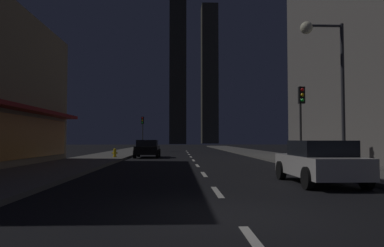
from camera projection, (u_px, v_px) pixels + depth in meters
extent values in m
cube|color=black|center=(188.00, 154.00, 39.04)|extent=(78.00, 136.00, 0.10)
cube|color=#605E59|center=(253.00, 153.00, 39.31)|extent=(4.00, 76.00, 0.15)
cube|color=#605E59|center=(122.00, 153.00, 38.77)|extent=(4.00, 76.00, 0.15)
cube|color=silver|center=(257.00, 246.00, 5.10)|extent=(0.16, 2.20, 0.01)
cube|color=silver|center=(217.00, 192.00, 10.29)|extent=(0.16, 2.20, 0.01)
cube|color=silver|center=(204.00, 174.00, 15.48)|extent=(0.16, 2.20, 0.01)
cube|color=silver|center=(197.00, 166.00, 20.67)|extent=(0.16, 2.20, 0.01)
cube|color=silver|center=(194.00, 160.00, 25.86)|extent=(0.16, 2.20, 0.01)
cube|color=silver|center=(191.00, 157.00, 31.05)|extent=(0.16, 2.20, 0.01)
cube|color=silver|center=(189.00, 154.00, 36.24)|extent=(0.16, 2.20, 0.01)
cube|color=silver|center=(188.00, 153.00, 41.43)|extent=(0.16, 2.20, 0.01)
cube|color=silver|center=(187.00, 151.00, 46.63)|extent=(0.16, 2.20, 0.01)
cube|color=#D88C3F|center=(4.00, 137.00, 16.65)|extent=(0.10, 17.36, 2.20)
cube|color=maroon|center=(14.00, 106.00, 16.73)|extent=(0.90, 17.96, 0.20)
cube|color=#353228|center=(178.00, 34.00, 121.70)|extent=(5.47, 7.21, 73.00)
cube|color=#4B4738|center=(209.00, 74.00, 137.48)|extent=(6.02, 7.78, 51.88)
cube|color=silver|center=(319.00, 165.00, 12.23)|extent=(1.80, 4.20, 0.65)
cube|color=black|center=(321.00, 149.00, 12.05)|extent=(1.64, 2.00, 0.55)
cylinder|color=black|center=(281.00, 170.00, 13.58)|extent=(0.22, 0.68, 0.68)
cylinder|color=black|center=(328.00, 170.00, 13.65)|extent=(0.22, 0.68, 0.68)
cylinder|color=black|center=(308.00, 178.00, 10.78)|extent=(0.22, 0.68, 0.68)
cylinder|color=black|center=(366.00, 178.00, 10.85)|extent=(0.22, 0.68, 0.68)
sphere|color=white|center=(285.00, 160.00, 14.26)|extent=(0.18, 0.18, 0.18)
sphere|color=white|center=(312.00, 160.00, 14.30)|extent=(0.18, 0.18, 0.18)
cube|color=black|center=(148.00, 150.00, 30.08)|extent=(1.80, 4.20, 0.65)
cube|color=black|center=(147.00, 143.00, 29.90)|extent=(1.64, 2.00, 0.55)
cylinder|color=black|center=(139.00, 153.00, 31.43)|extent=(0.22, 0.68, 0.68)
cylinder|color=black|center=(159.00, 153.00, 31.49)|extent=(0.22, 0.68, 0.68)
cylinder|color=black|center=(135.00, 154.00, 28.63)|extent=(0.22, 0.68, 0.68)
cylinder|color=black|center=(157.00, 154.00, 28.70)|extent=(0.22, 0.68, 0.68)
sphere|color=white|center=(143.00, 149.00, 32.10)|extent=(0.18, 0.18, 0.18)
sphere|color=white|center=(156.00, 149.00, 32.15)|extent=(0.18, 0.18, 0.18)
cylinder|color=gold|center=(115.00, 153.00, 27.82)|extent=(0.22, 0.22, 0.55)
sphere|color=gold|center=(115.00, 150.00, 27.83)|extent=(0.21, 0.21, 0.21)
cylinder|color=gold|center=(115.00, 157.00, 27.81)|extent=(0.30, 0.30, 0.06)
cylinder|color=gold|center=(113.00, 153.00, 27.81)|extent=(0.10, 0.10, 0.10)
cylinder|color=gold|center=(117.00, 153.00, 27.82)|extent=(0.10, 0.10, 0.10)
cylinder|color=#2D2D2D|center=(301.00, 125.00, 19.70)|extent=(0.12, 0.12, 4.20)
cube|color=black|center=(302.00, 95.00, 19.57)|extent=(0.32, 0.24, 0.90)
sphere|color=red|center=(302.00, 90.00, 19.45)|extent=(0.18, 0.18, 0.18)
sphere|color=#F2B20C|center=(302.00, 95.00, 19.44)|extent=(0.18, 0.18, 0.18)
sphere|color=#19D833|center=(302.00, 100.00, 19.43)|extent=(0.18, 0.18, 0.18)
cylinder|color=#2D2D2D|center=(143.00, 133.00, 45.69)|extent=(0.12, 0.12, 4.20)
cube|color=black|center=(143.00, 120.00, 45.56)|extent=(0.32, 0.24, 0.90)
sphere|color=red|center=(143.00, 118.00, 45.44)|extent=(0.18, 0.18, 0.18)
sphere|color=#F2B20C|center=(143.00, 120.00, 45.43)|extent=(0.18, 0.18, 0.18)
sphere|color=#19D833|center=(142.00, 123.00, 45.41)|extent=(0.18, 0.18, 0.18)
cylinder|color=#38383D|center=(343.00, 96.00, 16.21)|extent=(0.16, 0.16, 6.50)
cylinder|color=#38383D|center=(324.00, 26.00, 16.32)|extent=(1.60, 0.12, 0.12)
sphere|color=#FCF7CC|center=(306.00, 28.00, 16.28)|extent=(0.56, 0.56, 0.56)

